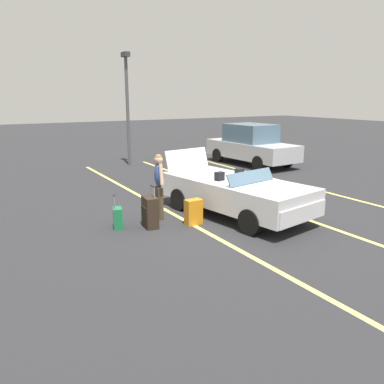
# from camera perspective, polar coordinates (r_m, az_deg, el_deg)

# --- Properties ---
(ground_plane) EXTENTS (80.00, 80.00, 0.00)m
(ground_plane) POSITION_cam_1_polar(r_m,az_deg,el_deg) (10.20, 6.28, -3.36)
(ground_plane) COLOR #28282B
(lot_line_near) EXTENTS (18.00, 0.12, 0.01)m
(lot_line_near) POSITION_cam_1_polar(r_m,az_deg,el_deg) (9.48, -0.36, -4.63)
(lot_line_near) COLOR #EAE066
(lot_line_near) RESTS_ON ground_plane
(lot_line_mid) EXTENTS (18.00, 0.12, 0.01)m
(lot_line_mid) POSITION_cam_1_polar(r_m,az_deg,el_deg) (11.03, 11.87, -2.26)
(lot_line_mid) COLOR #EAE066
(lot_line_mid) RESTS_ON ground_plane
(lot_line_far) EXTENTS (18.00, 0.12, 0.01)m
(lot_line_far) POSITION_cam_1_polar(r_m,az_deg,el_deg) (12.96, 20.75, -0.46)
(lot_line_far) COLOR #EAE066
(lot_line_far) RESTS_ON ground_plane
(convertible_car) EXTENTS (4.37, 2.41, 1.53)m
(convertible_car) POSITION_cam_1_polar(r_m,az_deg,el_deg) (9.91, 7.20, -0.35)
(convertible_car) COLOR silver
(convertible_car) RESTS_ON ground_plane
(suitcase_large_black) EXTENTS (0.51, 0.35, 1.00)m
(suitcase_large_black) POSITION_cam_1_polar(r_m,az_deg,el_deg) (9.14, -6.23, -2.99)
(suitcase_large_black) COLOR #2D2319
(suitcase_large_black) RESTS_ON ground_plane
(suitcase_medium_bright) EXTENTS (0.25, 0.40, 0.62)m
(suitcase_medium_bright) POSITION_cam_1_polar(r_m,az_deg,el_deg) (9.31, 0.21, -2.98)
(suitcase_medium_bright) COLOR orange
(suitcase_medium_bright) RESTS_ON ground_plane
(suitcase_small_carryon) EXTENTS (0.38, 0.29, 0.82)m
(suitcase_small_carryon) POSITION_cam_1_polar(r_m,az_deg,el_deg) (9.21, -10.94, -3.79)
(suitcase_small_carryon) COLOR #19723F
(suitcase_small_carryon) RESTS_ON ground_plane
(traveler_person) EXTENTS (0.61, 0.27, 1.65)m
(traveler_person) POSITION_cam_1_polar(r_m,az_deg,el_deg) (9.63, -4.90, 1.36)
(traveler_person) COLOR #4C3F2D
(traveler_person) RESTS_ON ground_plane
(parked_sedan_near) EXTENTS (4.59, 2.05, 1.82)m
(parked_sedan_near) POSITION_cam_1_polar(r_m,az_deg,el_deg) (17.76, 8.73, 6.89)
(parked_sedan_near) COLOR #B2B2B7
(parked_sedan_near) RESTS_ON ground_plane
(parking_lamp_post) EXTENTS (0.50, 0.24, 4.85)m
(parking_lamp_post) POSITION_cam_1_polar(r_m,az_deg,el_deg) (17.47, -9.55, 13.13)
(parking_lamp_post) COLOR #4C4C51
(parking_lamp_post) RESTS_ON ground_plane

